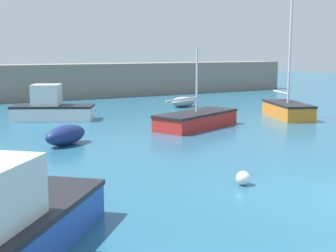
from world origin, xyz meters
The scene contains 8 objects.
ground_plane centered at (0.00, 0.00, -0.10)m, with size 120.00×120.00×0.20m, color #235B7A.
harbor_breakwater centered at (0.00, 30.14, 1.41)m, with size 49.21×3.26×2.82m, color gray.
fishing_dinghy_green centered at (7.63, 19.78, 0.35)m, with size 2.01×1.34×0.70m.
sailboat_tall_mast centered at (9.95, 12.00, 0.52)m, with size 3.17×4.56×7.07m.
sailboat_short_mast centered at (3.36, 11.67, 0.42)m, with size 5.35×3.56×4.02m.
motorboat_grey_hull centered at (-2.24, 18.02, 0.71)m, with size 4.80×3.69×2.02m.
dinghy_near_pier centered at (-3.78, 10.68, 0.41)m, with size 2.37×1.97×0.83m.
mooring_buoy_white centered at (-1.21, 2.33, 0.21)m, with size 0.42×0.42×0.42m, color white.
Camera 1 is at (-9.66, -7.91, 3.82)m, focal length 50.00 mm.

